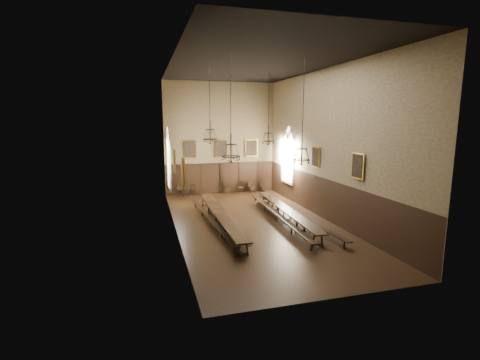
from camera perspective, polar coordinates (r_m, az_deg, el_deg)
name	(u,v)px	position (r m, az deg, el deg)	size (l,w,h in m)	color
floor	(254,224)	(20.53, 2.26, -7.18)	(9.00, 18.00, 0.02)	black
ceiling	(255,64)	(19.87, 2.44, 18.55)	(9.00, 18.00, 0.02)	black
wall_back	(220,139)	(28.39, -3.24, 6.79)	(9.00, 0.02, 9.00)	#8F7C58
wall_front	(341,168)	(11.49, 16.17, 1.97)	(9.00, 0.02, 9.00)	#8F7C58
wall_left	(173,149)	(18.82, -10.90, 5.10)	(0.02, 18.00, 9.00)	#8F7C58
wall_right	(326,145)	(21.50, 13.93, 5.55)	(0.02, 18.00, 9.00)	#8F7C58
wainscot_panelling	(254,203)	(20.20, 2.28, -3.77)	(9.00, 18.00, 2.50)	black
table_left	(220,219)	(19.98, -3.30, -6.43)	(0.78, 10.42, 0.81)	black
table_right	(287,215)	(21.08, 7.65, -5.72)	(1.21, 9.72, 0.76)	black
bench_left_outer	(211,221)	(20.08, -4.82, -6.75)	(0.86, 9.71, 0.44)	black
bench_left_inner	(229,220)	(20.22, -1.80, -6.64)	(0.67, 9.23, 0.42)	black
bench_right_inner	(277,216)	(21.02, 6.05, -5.92)	(0.81, 10.72, 0.48)	black
bench_right_outer	(295,216)	(21.23, 8.98, -5.84)	(1.02, 10.64, 0.48)	black
chair_0	(180,192)	(28.01, -9.77, -2.02)	(0.53, 0.53, 1.04)	black
chair_1	(192,192)	(28.05, -7.84, -2.02)	(0.53, 0.53, 0.93)	black
chair_4	(228,190)	(28.57, -2.04, -1.65)	(0.49, 0.49, 1.04)	black
chair_5	(241,189)	(28.92, 0.10, -1.54)	(0.54, 0.54, 0.98)	black
chair_6	(251,189)	(29.06, 1.87, -1.49)	(0.54, 0.54, 0.98)	black
chair_7	(263,189)	(29.43, 3.81, -1.43)	(0.45, 0.45, 0.86)	black
chandelier_back_left	(210,135)	(21.45, -4.91, 7.41)	(0.91, 0.91, 4.33)	black
chandelier_back_right	(268,136)	(22.78, 4.67, 7.15)	(0.82, 0.82, 4.51)	black
chandelier_front_left	(231,150)	(16.79, -1.49, 4.92)	(0.90, 0.90, 4.91)	black
chandelier_front_right	(302,153)	(18.10, 10.11, 4.33)	(0.87, 0.87, 5.18)	black
portrait_back_0	(189,149)	(27.88, -8.42, 5.00)	(1.10, 0.12, 1.40)	gold
portrait_back_1	(221,149)	(28.32, -3.17, 5.16)	(1.10, 0.12, 1.40)	gold
portrait_back_2	(251,148)	(28.98, 1.88, 5.28)	(1.10, 0.12, 1.40)	gold
portrait_left_0	(175,161)	(19.90, -10.69, 3.03)	(0.12, 1.00, 1.30)	gold
portrait_left_1	(183,173)	(15.46, -9.27, 1.16)	(0.12, 1.00, 1.30)	gold
portrait_right_0	(316,157)	(22.38, 12.30, 3.72)	(0.12, 1.00, 1.30)	gold
portrait_right_1	(358,166)	(18.54, 18.75, 2.20)	(0.12, 1.00, 1.30)	gold
window_right	(288,155)	(26.48, 7.86, 4.11)	(0.20, 2.20, 4.60)	white
window_left	(168,158)	(24.39, -11.69, 3.51)	(0.20, 2.20, 4.60)	white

